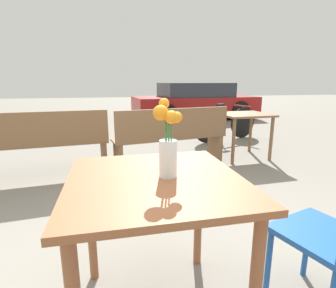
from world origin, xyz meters
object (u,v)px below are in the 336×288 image
(bench_near, at_px, (172,137))
(parked_car, at_px, (194,101))
(table_back, at_px, (244,121))
(flower_vase, at_px, (168,146))
(bench_middle, at_px, (38,143))
(bicycle, at_px, (226,124))
(table_front, at_px, (156,202))

(bench_near, height_order, parked_car, parked_car)
(bench_near, bearing_deg, table_back, 16.15)
(flower_vase, distance_m, bench_middle, 2.52)
(parked_car, bearing_deg, bicycle, -96.60)
(table_front, relative_size, parked_car, 0.20)
(bench_middle, relative_size, parked_car, 0.42)
(bicycle, bearing_deg, parked_car, 83.40)
(bench_middle, bearing_deg, bicycle, 27.07)
(parked_car, bearing_deg, table_front, -109.31)
(flower_vase, relative_size, parked_car, 0.09)
(table_front, distance_m, bench_middle, 2.46)
(bench_near, distance_m, bicycle, 2.20)
(flower_vase, relative_size, bicycle, 0.23)
(table_front, height_order, bicycle, same)
(bench_middle, bearing_deg, table_front, -64.32)
(flower_vase, xyz_separation_m, bicycle, (2.07, 3.84, -0.56))
(flower_vase, xyz_separation_m, bench_near, (0.55, 2.26, -0.44))
(bench_near, height_order, bench_middle, same)
(bench_near, distance_m, bench_middle, 1.67)
(bench_near, xyz_separation_m, parked_car, (1.90, 4.91, 0.10))
(flower_vase, distance_m, bench_near, 2.36)
(flower_vase, distance_m, table_back, 3.18)
(table_back, height_order, parked_car, parked_car)
(bench_middle, bearing_deg, bench_near, 1.50)
(bicycle, relative_size, parked_car, 0.38)
(flower_vase, distance_m, parked_car, 7.58)
(table_front, distance_m, bench_near, 2.34)
(flower_vase, distance_m, bicycle, 4.40)
(parked_car, bearing_deg, flower_vase, -108.90)
(table_front, height_order, bench_near, bench_near)
(table_front, relative_size, flower_vase, 2.29)
(table_front, relative_size, bicycle, 0.53)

